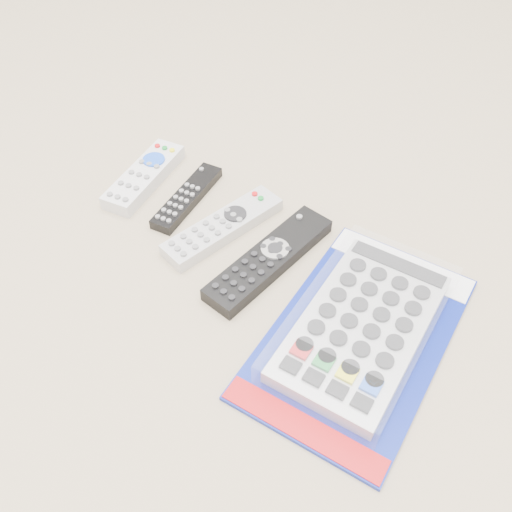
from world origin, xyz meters
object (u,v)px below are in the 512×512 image
Objects in this scene: remote_slim_black at (187,197)px; remote_large_black at (269,259)px; jumbo_remote_packaged at (362,326)px; remote_small_grey at (144,176)px; remote_silver_dvd at (223,227)px.

remote_slim_black is 0.72× the size of remote_large_black.
jumbo_remote_packaged reaches higher than remote_slim_black.
remote_small_grey reaches higher than remote_large_black.
remote_small_grey is at bearing 179.23° from remote_large_black.
remote_slim_black is 0.09m from remote_silver_dvd.
remote_slim_black is at bearing 165.31° from jumbo_remote_packaged.
remote_silver_dvd is (0.09, -0.02, 0.00)m from remote_slim_black.
remote_slim_black is at bearing 178.67° from remote_silver_dvd.
remote_silver_dvd is at bearing -22.00° from remote_slim_black.
remote_silver_dvd is at bearing 166.21° from jumbo_remote_packaged.
remote_silver_dvd is 0.26m from jumbo_remote_packaged.
jumbo_remote_packaged is at bearing -4.99° from remote_large_black.
remote_large_black is (0.26, -0.03, -0.00)m from remote_small_grey.
remote_small_grey is at bearing 167.94° from jumbo_remote_packaged.
remote_silver_dvd is at bearing -16.04° from remote_small_grey.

